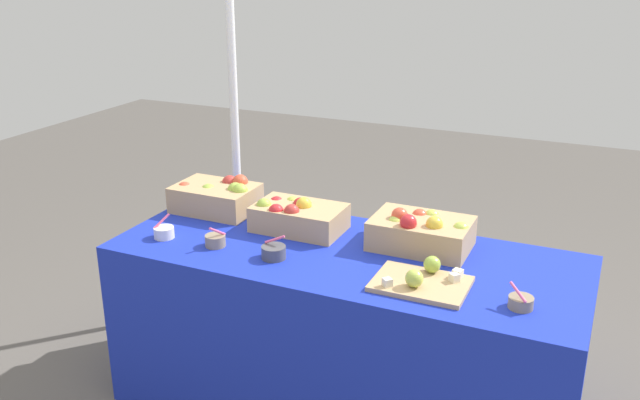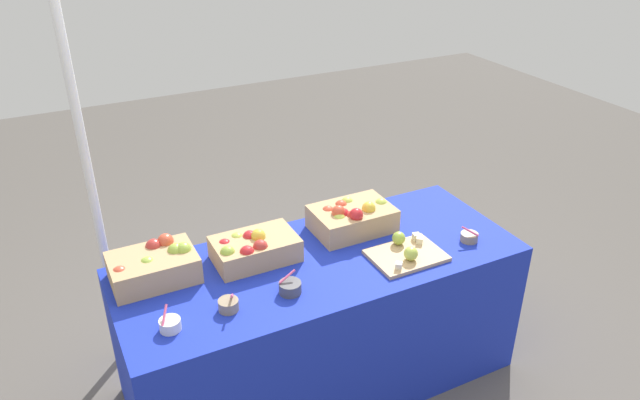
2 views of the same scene
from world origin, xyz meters
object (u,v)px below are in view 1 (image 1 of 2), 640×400
(apple_crate_left, at_px, (217,196))
(apple_crate_right, at_px, (420,231))
(tent_pole, at_px, (234,110))
(apple_crate_middle, at_px, (297,216))
(sample_bowl_far, at_px, (274,252))
(cutting_board_front, at_px, (422,280))
(sample_bowl_near, at_px, (521,302))
(sample_bowl_mid, at_px, (164,232))
(sample_bowl_extra, at_px, (215,240))

(apple_crate_left, relative_size, apple_crate_right, 0.94)
(tent_pole, bearing_deg, apple_crate_middle, -39.77)
(apple_crate_left, height_order, apple_crate_middle, apple_crate_left)
(sample_bowl_far, distance_m, tent_pole, 1.09)
(apple_crate_left, relative_size, cutting_board_front, 1.09)
(apple_crate_middle, xyz_separation_m, sample_bowl_near, (1.00, -0.32, -0.04))
(tent_pole, bearing_deg, apple_crate_right, -22.29)
(sample_bowl_mid, xyz_separation_m, tent_pole, (-0.13, 0.82, 0.35))
(sample_bowl_far, bearing_deg, apple_crate_left, 143.43)
(sample_bowl_extra, distance_m, tent_pole, 0.95)
(apple_crate_middle, bearing_deg, sample_bowl_extra, -126.97)
(apple_crate_right, bearing_deg, sample_bowl_mid, -160.94)
(cutting_board_front, height_order, tent_pole, tent_pole)
(apple_crate_middle, distance_m, sample_bowl_mid, 0.57)
(sample_bowl_far, xyz_separation_m, tent_pole, (-0.65, 0.81, 0.34))
(sample_bowl_near, xyz_separation_m, sample_bowl_mid, (-1.47, 0.00, 0.00))
(apple_crate_right, relative_size, tent_pole, 0.18)
(cutting_board_front, relative_size, tent_pole, 0.15)
(apple_crate_middle, xyz_separation_m, sample_bowl_extra, (-0.23, -0.30, -0.04))
(cutting_board_front, relative_size, sample_bowl_far, 3.49)
(cutting_board_front, height_order, sample_bowl_extra, sample_bowl_extra)
(sample_bowl_mid, xyz_separation_m, sample_bowl_far, (0.52, 0.01, 0.00))
(tent_pole, bearing_deg, apple_crate_left, -70.09)
(apple_crate_left, height_order, sample_bowl_near, apple_crate_left)
(apple_crate_right, relative_size, sample_bowl_mid, 4.03)
(cutting_board_front, relative_size, sample_bowl_mid, 3.46)
(sample_bowl_mid, relative_size, tent_pole, 0.04)
(apple_crate_right, bearing_deg, cutting_board_front, -71.88)
(apple_crate_middle, distance_m, tent_pole, 0.84)
(apple_crate_middle, height_order, sample_bowl_mid, apple_crate_middle)
(sample_bowl_far, relative_size, sample_bowl_extra, 1.00)
(apple_crate_middle, distance_m, cutting_board_front, 0.71)
(cutting_board_front, xyz_separation_m, sample_bowl_extra, (-0.87, -0.00, 0.00))
(sample_bowl_extra, bearing_deg, apple_crate_middle, 53.03)
(apple_crate_right, xyz_separation_m, sample_bowl_extra, (-0.77, -0.34, -0.05))
(cutting_board_front, bearing_deg, apple_crate_right, 108.12)
(cutting_board_front, xyz_separation_m, sample_bowl_near, (0.35, -0.02, 0.00))
(apple_crate_right, distance_m, sample_bowl_near, 0.58)
(apple_crate_left, bearing_deg, tent_pole, 109.91)
(sample_bowl_near, distance_m, sample_bowl_far, 0.95)
(cutting_board_front, bearing_deg, apple_crate_middle, 155.39)
(sample_bowl_near, height_order, sample_bowl_mid, sample_bowl_mid)
(apple_crate_left, relative_size, tent_pole, 0.17)
(tent_pole, bearing_deg, sample_bowl_near, -27.14)
(apple_crate_left, height_order, tent_pole, tent_pole)
(tent_pole, bearing_deg, cutting_board_front, -32.57)
(apple_crate_left, height_order, cutting_board_front, apple_crate_left)
(apple_crate_left, height_order, apple_crate_right, apple_crate_right)
(apple_crate_right, height_order, sample_bowl_near, apple_crate_right)
(tent_pole, bearing_deg, sample_bowl_far, -51.23)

